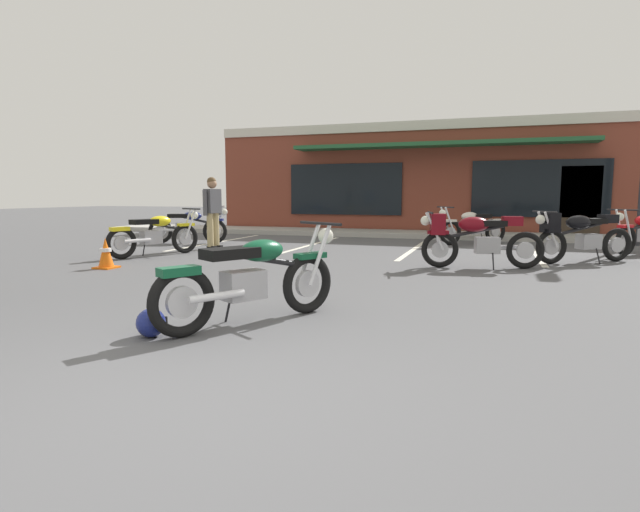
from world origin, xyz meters
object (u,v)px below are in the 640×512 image
Objects in this scene: motorcycle_silver_naked at (155,234)px; person_in_shorts_foreground at (213,208)px; motorcycle_green_cafe_racer at (188,226)px; motorcycle_foreground_classic at (253,277)px; motorcycle_orange_scrambler at (580,235)px; helmet_on_pavement at (151,323)px; traffic_cone at (106,253)px; motorcycle_cream_vintage at (473,226)px; motorcycle_black_cruiser at (476,238)px.

person_in_shorts_foreground is (0.41, 1.61, 0.49)m from motorcycle_silver_naked.
motorcycle_silver_naked is at bearing -70.77° from motorcycle_green_cafe_racer.
motorcycle_foreground_classic is 1.01× the size of motorcycle_orange_scrambler.
motorcycle_green_cafe_racer is at bearing 121.07° from helmet_on_pavement.
motorcycle_green_cafe_racer reaches higher than traffic_cone.
motorcycle_cream_vintage is (6.15, 4.72, 0.00)m from motorcycle_silver_naked.
motorcycle_cream_vintage reaches higher than traffic_cone.
motorcycle_orange_scrambler is at bearing 11.13° from motorcycle_silver_naked.
motorcycle_orange_scrambler is at bearing -6.16° from motorcycle_green_cafe_racer.
motorcycle_black_cruiser is 1.05× the size of motorcycle_silver_naked.
motorcycle_cream_vintage is (-2.02, 3.12, -0.07)m from motorcycle_orange_scrambler.
helmet_on_pavement is (-2.61, -5.41, -0.40)m from motorcycle_black_cruiser.
traffic_cone is (1.19, -4.36, -0.20)m from motorcycle_green_cafe_racer.
motorcycle_foreground_classic is 3.55× the size of traffic_cone.
motorcycle_foreground_classic is 8.76m from motorcycle_green_cafe_racer.
person_in_shorts_foreground is at bearing 116.33° from helmet_on_pavement.
motorcycle_black_cruiser is at bearing 67.37° from motorcycle_foreground_classic.
motorcycle_black_cruiser is at bearing 2.65° from motorcycle_silver_naked.
person_in_shorts_foreground reaches higher than motorcycle_cream_vintage.
person_in_shorts_foreground is (-7.76, 0.01, 0.42)m from motorcycle_orange_scrambler.
motorcycle_orange_scrambler is 1.11× the size of person_in_shorts_foreground.
motorcycle_foreground_classic is 7.09m from motorcycle_orange_scrambler.
motorcycle_silver_naked is 7.62× the size of helmet_on_pavement.
motorcycle_green_cafe_racer is at bearing 143.45° from person_in_shorts_foreground.
motorcycle_foreground_classic is at bearing -122.13° from motorcycle_orange_scrambler.
motorcycle_green_cafe_racer is 3.88× the size of traffic_cone.
motorcycle_green_cafe_racer is 1.20× the size of motorcycle_cream_vintage.
motorcycle_silver_naked is 0.96× the size of motorcycle_green_cafe_racer.
motorcycle_black_cruiser is 1.12× the size of motorcycle_orange_scrambler.
motorcycle_orange_scrambler is 7.14× the size of helmet_on_pavement.
motorcycle_orange_scrambler is 3.71m from motorcycle_cream_vintage.
motorcycle_orange_scrambler is (1.81, 1.31, 0.00)m from motorcycle_black_cruiser.
motorcycle_green_cafe_racer is (-7.25, 2.29, -0.07)m from motorcycle_black_cruiser.
motorcycle_foreground_classic is 1.03m from helmet_on_pavement.
motorcycle_green_cafe_racer is at bearing 173.84° from motorcycle_orange_scrambler.
motorcycle_black_cruiser is 4.43m from motorcycle_cream_vintage.
motorcycle_foreground_classic is 7.23m from person_in_shorts_foreground.
motorcycle_orange_scrambler and motorcycle_cream_vintage have the same top height.
motorcycle_foreground_classic and motorcycle_silver_naked have the same top height.
motorcycle_cream_vintage is (-0.20, 4.43, -0.07)m from motorcycle_black_cruiser.
motorcycle_green_cafe_racer is at bearing 162.48° from motorcycle_black_cruiser.
motorcycle_cream_vintage is at bearing 122.88° from motorcycle_orange_scrambler.
motorcycle_green_cafe_racer and motorcycle_cream_vintage have the same top height.
motorcycle_foreground_classic is 1.10× the size of motorcycle_cream_vintage.
helmet_on_pavement is at bearing -53.85° from motorcycle_silver_naked.
person_in_shorts_foreground reaches higher than motorcycle_black_cruiser.
motorcycle_cream_vintage is 10.14m from helmet_on_pavement.
motorcycle_cream_vintage is at bearing 76.24° from helmet_on_pavement.
helmet_on_pavement is at bearing -123.36° from motorcycle_orange_scrambler.
motorcycle_green_cafe_racer is 7.37m from motorcycle_cream_vintage.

